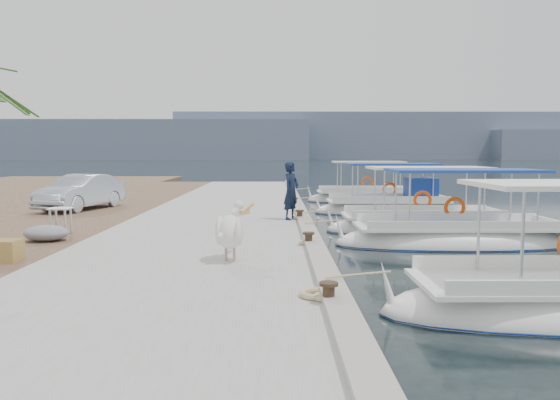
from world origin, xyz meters
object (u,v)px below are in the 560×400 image
object	(u,v)px
fishing_caique_c	(422,228)
parked_car	(81,192)
fishing_caique_b	(456,241)
fishing_caique_d	(390,209)
fisherman	(291,191)
pelican	(231,230)
fishing_caique_e	(365,199)

from	to	relation	value
fishing_caique_c	parked_car	bearing A→B (deg)	168.00
fishing_caique_b	fishing_caique_d	bearing A→B (deg)	91.31
parked_car	fisherman	bearing A→B (deg)	-6.54
pelican	fisherman	world-z (taller)	fisherman
fishing_caique_b	pelican	size ratio (longest dim) A/B	4.58
fisherman	fishing_caique_d	bearing A→B (deg)	-4.02
fishing_caique_e	parked_car	distance (m)	15.38
fishing_caique_c	fisherman	distance (m)	4.74
fishing_caique_c	fishing_caique_e	bearing A→B (deg)	90.41
fishing_caique_b	parked_car	size ratio (longest dim) A/B	1.73
fishing_caique_d	parked_car	world-z (taller)	fishing_caique_d
fishing_caique_c	fisherman	bearing A→B (deg)	-172.40
fishing_caique_c	fisherman	world-z (taller)	fisherman
fishing_caique_e	parked_car	world-z (taller)	fishing_caique_e
pelican	fishing_caique_e	bearing A→B (deg)	72.94
fishing_caique_d	fishing_caique_e	bearing A→B (deg)	91.65
fishing_caique_d	parked_car	xyz separation A→B (m)	(-12.69, -3.02, 0.98)
fishing_caique_c	fishing_caique_b	bearing A→B (deg)	-84.15
pelican	parked_car	xyz separation A→B (m)	(-6.68, 10.16, 0.05)
pelican	parked_car	size ratio (longest dim) A/B	0.38
pelican	parked_car	bearing A→B (deg)	123.30
parked_car	fishing_caique_c	bearing A→B (deg)	3.52
fishing_caique_d	parked_car	distance (m)	13.08
fishing_caique_e	fisherman	xyz separation A→B (m)	(-4.42, -12.16, 1.33)
fishing_caique_c	parked_car	world-z (taller)	fishing_caique_c
pelican	fishing_caique_b	bearing A→B (deg)	37.46
fishing_caique_b	fisherman	xyz separation A→B (m)	(-4.79, 2.13, 1.33)
fishing_caique_c	fishing_caique_d	world-z (taller)	same
fishing_caique_b	parked_car	xyz separation A→B (m)	(-12.88, 5.41, 1.05)
fishing_caique_e	fisherman	bearing A→B (deg)	-110.00
fisherman	parked_car	distance (m)	8.74
fishing_caique_d	fisherman	xyz separation A→B (m)	(-4.59, -6.30, 1.26)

